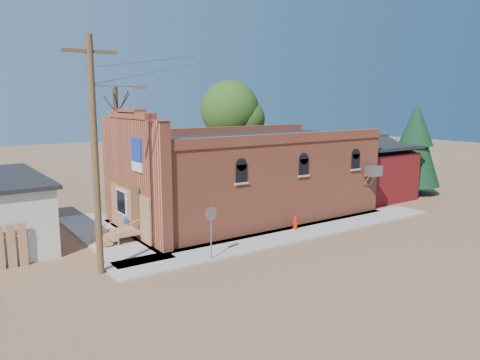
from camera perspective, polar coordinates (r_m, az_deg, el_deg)
ground at (r=22.15m, az=5.23°, el=-7.83°), size 120.00×120.00×0.00m
sidewalk_south at (r=23.73m, az=6.63°, el=-6.56°), size 19.00×2.20×0.08m
sidewalk_west at (r=24.26m, az=-15.88°, el=-6.52°), size 2.60×10.00×0.08m
brick_bar at (r=26.84m, az=0.48°, el=0.43°), size 16.40×7.97×6.30m
red_shed at (r=33.46m, az=14.42°, el=1.85°), size 5.40×6.40×4.30m
utility_pole at (r=18.30m, az=-17.12°, el=3.36°), size 3.12×0.26×9.00m
tree_bare_near at (r=31.04m, az=-14.83°, el=8.09°), size 2.80×2.80×7.65m
tree_leafy at (r=35.57m, az=-1.22°, el=8.52°), size 4.40×4.40×8.15m
evergreen_tree at (r=35.54m, az=20.60°, el=4.31°), size 3.60×3.60×6.50m
fire_hydrant at (r=24.41m, az=6.76°, el=-5.19°), size 0.38×0.36×0.68m
stop_sign at (r=19.47m, az=-3.56°, el=-4.73°), size 0.61×0.13×2.25m
trash_barrel at (r=24.16m, az=-13.40°, el=-5.48°), size 0.48×0.48×0.73m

